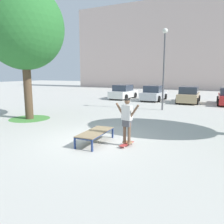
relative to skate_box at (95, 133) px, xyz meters
name	(u,v)px	position (x,y,z in m)	size (l,w,h in m)	color
ground_plane	(96,140)	(-0.13, 0.30, -0.41)	(120.00, 120.00, 0.00)	#B7B5AD
building_facade	(193,45)	(-0.56, 33.54, 7.06)	(42.65, 4.00, 14.95)	beige
skate_box	(95,133)	(0.00, 0.00, 0.00)	(0.86, 1.94, 0.46)	navy
skateboard	(127,144)	(1.25, 0.20, -0.34)	(0.33, 0.82, 0.09)	#B23333
skater	(127,118)	(1.25, 0.20, 0.66)	(1.00, 0.33, 1.69)	brown
tree_near_left	(24,28)	(-5.97, 2.40, 4.82)	(4.52, 4.52, 7.63)	brown
grass_patch_near_left	(30,119)	(-5.97, 2.40, -0.41)	(2.38, 2.38, 0.01)	#47893D
car_white	(123,92)	(-5.17, 14.89, 0.28)	(1.96, 4.22, 1.50)	silver
car_silver	(154,93)	(-1.78, 14.83, 0.28)	(1.97, 4.23, 1.50)	#B7BABF
car_tan	(189,95)	(1.61, 14.56, 0.28)	(2.01, 4.25, 1.50)	tan
light_post	(164,57)	(0.45, 9.13, 3.41)	(0.36, 0.36, 5.83)	#4C4C51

